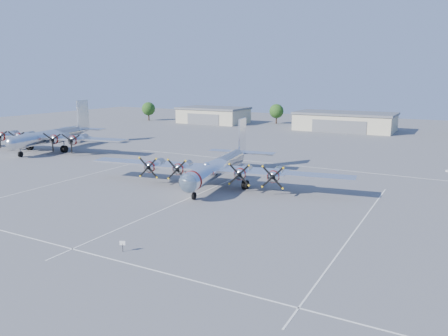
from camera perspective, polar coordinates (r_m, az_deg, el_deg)
The scene contains 9 objects.
ground at distance 59.66m, azimuth -3.42°, elevation -3.44°, with size 260.00×260.00×0.00m, color #505053.
parking_lines at distance 58.24m, azimuth -4.33°, elevation -3.83°, with size 60.00×50.08×0.01m.
hangar_west at distance 151.54m, azimuth -1.38°, elevation 6.94°, with size 22.60×14.60×5.40m.
hangar_center at distance 134.82m, azimuth 15.50°, elevation 5.90°, with size 28.60×14.60×5.40m.
tree_far_west at distance 162.23m, azimuth -9.83°, elevation 7.63°, with size 4.80×4.80×6.64m.
tree_west at distance 149.88m, azimuth 6.87°, elevation 7.38°, with size 4.80×4.80×6.64m.
main_bomber_b29 at distance 65.46m, azimuth -0.67°, elevation -2.03°, with size 39.54×27.04×8.74m, color white, non-canonical shape.
bomber_west at distance 102.46m, azimuth -21.51°, elevation 2.21°, with size 38.72×27.42×10.23m, color silver, non-canonical shape.
info_placard at distance 41.44m, azimuth -13.12°, elevation -9.67°, with size 0.53×0.23×1.04m.
Camera 1 is at (30.71, -48.67, 15.73)m, focal length 35.00 mm.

